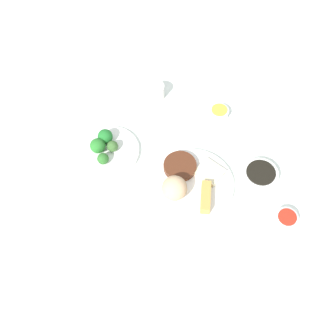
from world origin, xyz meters
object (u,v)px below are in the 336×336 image
Objects in this scene: main_plate at (192,185)px; broccoli_plate at (108,152)px; sauce_ramekin_hot_mustard at (219,113)px; teacup at (155,91)px; sauce_ramekin_sweet_and_sour at (286,219)px; soy_sauce_bowl at (260,175)px.

main_plate reaches higher than broccoli_plate.
main_plate is 0.29m from sauce_ramekin_hot_mustard.
teacup reaches higher than main_plate.
sauce_ramekin_hot_mustard is 1.00× the size of sauce_ramekin_sweet_and_sour.
broccoli_plate is 1.82× the size of soy_sauce_bowl.
sauce_ramekin_sweet_and_sour is at bearing 177.21° from main_plate.
broccoli_plate is 3.18× the size of teacup.
sauce_ramekin_sweet_and_sour is (-0.59, 0.03, 0.01)m from broccoli_plate.
sauce_ramekin_sweet_and_sour is (-0.29, 0.01, 0.01)m from main_plate.
soy_sauce_bowl is 0.16m from sauce_ramekin_sweet_and_sour.
teacup reaches higher than soy_sauce_bowl.
teacup reaches higher than sauce_ramekin_sweet_and_sour.
teacup is (0.53, -0.31, 0.01)m from sauce_ramekin_sweet_and_sour.
soy_sauce_bowl is 0.47m from teacup.
soy_sauce_bowl is at bearing 134.71° from sauce_ramekin_hot_mustard.
soy_sauce_bowl reaches higher than main_plate.
sauce_ramekin_sweet_and_sour is at bearing 133.93° from sauce_ramekin_hot_mustard.
sauce_ramekin_hot_mustard and sauce_ramekin_sweet_and_sour have the same top height.
main_plate is at bearing -2.79° from sauce_ramekin_sweet_and_sour.
soy_sauce_bowl is at bearing 155.46° from teacup.
sauce_ramekin_sweet_and_sour is (-0.11, 0.12, -0.00)m from soy_sauce_bowl.
soy_sauce_bowl is at bearing -170.15° from broccoli_plate.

